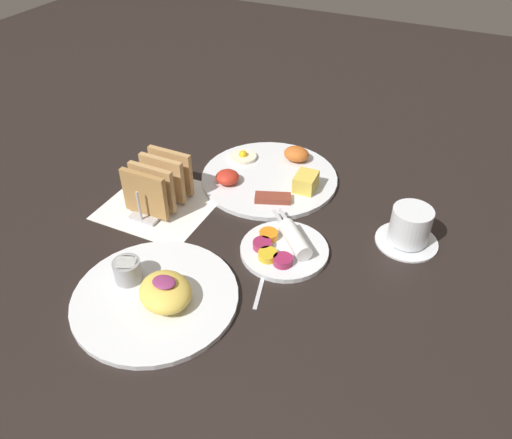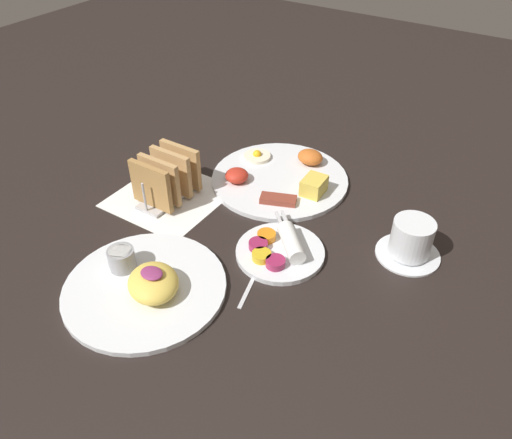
% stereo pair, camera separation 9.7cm
% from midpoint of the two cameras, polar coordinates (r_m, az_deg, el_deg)
% --- Properties ---
extents(ground_plane, '(3.00, 3.00, 0.00)m').
position_cam_midpoint_polar(ground_plane, '(1.00, -6.16, -1.49)').
color(ground_plane, black).
extents(napkin_flat, '(0.22, 0.22, 0.00)m').
position_cam_midpoint_polar(napkin_flat, '(1.09, -13.28, 1.70)').
color(napkin_flat, white).
rests_on(napkin_flat, ground_plane).
extents(plate_breakfast, '(0.31, 0.31, 0.05)m').
position_cam_midpoint_polar(plate_breakfast, '(1.13, -0.86, 4.96)').
color(plate_breakfast, white).
rests_on(plate_breakfast, ground_plane).
extents(plate_condiments, '(0.17, 0.17, 0.04)m').
position_cam_midpoint_polar(plate_condiments, '(0.94, 0.29, -3.33)').
color(plate_condiments, white).
rests_on(plate_condiments, ground_plane).
extents(plate_foreground, '(0.28, 0.28, 0.06)m').
position_cam_midpoint_polar(plate_foreground, '(0.88, -14.55, -8.36)').
color(plate_foreground, white).
rests_on(plate_foreground, ground_plane).
extents(toast_rack, '(0.10, 0.15, 0.10)m').
position_cam_midpoint_polar(toast_rack, '(1.06, -13.67, 3.86)').
color(toast_rack, '#B7B7BC').
rests_on(toast_rack, ground_plane).
extents(coffee_cup, '(0.12, 0.12, 0.08)m').
position_cam_midpoint_polar(coffee_cup, '(0.97, 14.46, -1.04)').
color(coffee_cup, white).
rests_on(coffee_cup, ground_plane).
extents(teaspoon, '(0.04, 0.13, 0.01)m').
position_cam_midpoint_polar(teaspoon, '(0.90, -2.16, -6.16)').
color(teaspoon, silver).
rests_on(teaspoon, ground_plane).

